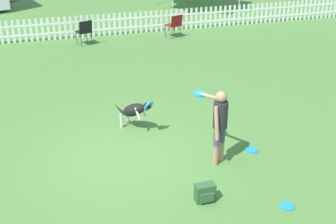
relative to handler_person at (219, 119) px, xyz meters
name	(u,v)px	position (x,y,z in m)	size (l,w,h in m)	color
ground_plane	(126,157)	(-1.71, 0.68, -0.95)	(240.00, 240.00, 0.00)	#4C7A38
handler_person	(219,119)	(0.00, 0.00, 0.00)	(0.50, 1.05, 1.53)	tan
leaping_dog	(134,110)	(-1.27, 1.79, -0.46)	(0.78, 1.02, 0.84)	black
frisbee_near_handler	(252,150)	(0.86, 0.20, -0.94)	(0.25, 0.25, 0.02)	#1E8CD8
frisbee_near_dog	(287,206)	(0.61, -1.72, -0.94)	(0.25, 0.25, 0.02)	#1E8CD8
backpack_on_grass	(205,193)	(-0.68, -1.16, -0.79)	(0.35, 0.23, 0.33)	#2D5633
picket_fence	(76,27)	(-1.71, 9.46, -0.54)	(24.20, 0.04, 0.81)	white
folding_chair_center	(85,30)	(-1.53, 8.50, -0.42)	(0.59, 0.60, 0.89)	#333338
folding_chair_green_right	(175,24)	(1.73, 8.53, -0.45)	(0.62, 0.63, 0.85)	#333338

